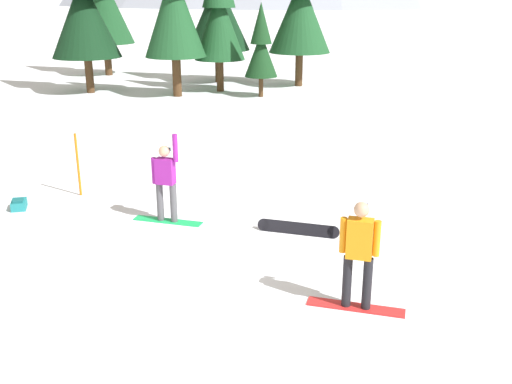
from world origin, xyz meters
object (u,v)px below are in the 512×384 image
object	(u,v)px
snowboarder_midground	(166,181)
pine_tree_young	(301,1)
loose_snowboard_near_right	(298,228)
pine_tree_twin	(217,0)
pine_tree_tall	(219,11)
pine_tree_slender	(261,46)
trail_marker_pole	(78,165)
pine_tree_short	(83,3)
snowboarder_foreground	(359,253)
backpack_teal	(19,204)

from	to	relation	value
snowboarder_midground	pine_tree_young	distance (m)	19.98
loose_snowboard_near_right	pine_tree_twin	world-z (taller)	pine_tree_twin
pine_tree_young	pine_tree_tall	world-z (taller)	pine_tree_young
snowboarder_midground	loose_snowboard_near_right	bearing A→B (deg)	-3.47
pine_tree_slender	pine_tree_young	bearing A→B (deg)	68.61
loose_snowboard_near_right	trail_marker_pole	size ratio (longest dim) A/B	1.12
pine_tree_young	pine_tree_short	bearing A→B (deg)	-158.53
snowboarder_foreground	pine_tree_young	size ratio (longest dim) A/B	0.23
snowboarder_midground	pine_tree_slender	world-z (taller)	pine_tree_slender
backpack_teal	pine_tree_slender	size ratio (longest dim) A/B	0.13
pine_tree_short	pine_tree_tall	xyz separation A→B (m)	(6.22, 1.55, -0.41)
snowboarder_foreground	trail_marker_pole	world-z (taller)	snowboarder_foreground
backpack_teal	pine_tree_slender	world-z (taller)	pine_tree_slender
trail_marker_pole	backpack_teal	bearing A→B (deg)	-129.28
snowboarder_foreground	pine_tree_slender	size ratio (longest dim) A/B	0.42
trail_marker_pole	pine_tree_twin	xyz separation A→B (m)	(-0.94, 18.92, 3.49)
pine_tree_tall	trail_marker_pole	bearing A→B (deg)	-89.38
loose_snowboard_near_right	backpack_teal	size ratio (longest dim) A/B	3.21
backpack_teal	pine_tree_young	size ratio (longest dim) A/B	0.07
snowboarder_foreground	pine_tree_short	bearing A→B (deg)	125.11
loose_snowboard_near_right	pine_tree_young	xyz separation A→B (m)	(-2.10, 19.86, 4.16)
pine_tree_short	pine_tree_tall	distance (m)	6.42
trail_marker_pole	pine_tree_twin	distance (m)	19.26
snowboarder_foreground	pine_tree_slender	distance (m)	19.78
pine_tree_short	pine_tree_tall	size ratio (longest dim) A/B	1.11
loose_snowboard_near_right	pine_tree_twin	xyz separation A→B (m)	(-6.55, 20.43, 4.16)
snowboarder_midground	pine_tree_slender	xyz separation A→B (m)	(-0.59, 16.07, 1.41)
trail_marker_pole	loose_snowboard_near_right	bearing A→B (deg)	-15.01
snowboarder_foreground	pine_tree_short	distance (m)	23.28
pine_tree_short	pine_tree_slender	xyz separation A→B (m)	(8.49, 0.29, -1.90)
snowboarder_midground	pine_tree_short	size ratio (longest dim) A/B	0.26
snowboarder_midground	loose_snowboard_near_right	size ratio (longest dim) A/B	1.13
loose_snowboard_near_right	pine_tree_short	size ratio (longest dim) A/B	0.23
trail_marker_pole	pine_tree_slender	xyz separation A→B (m)	(2.10, 14.74, 1.56)
snowboarder_midground	pine_tree_young	bearing A→B (deg)	87.61
snowboarder_foreground	snowboarder_midground	bearing A→B (deg)	143.58
snowboarder_midground	snowboarder_foreground	bearing A→B (deg)	-36.42
snowboarder_foreground	trail_marker_pole	distance (m)	8.16
snowboarder_foreground	trail_marker_pole	bearing A→B (deg)	147.31
backpack_teal	pine_tree_short	xyz separation A→B (m)	(-5.42, 15.64, 4.13)
loose_snowboard_near_right	pine_tree_slender	world-z (taller)	pine_tree_slender
pine_tree_twin	pine_tree_tall	xyz separation A→B (m)	(0.77, -2.92, -0.44)
trail_marker_pole	pine_tree_young	xyz separation A→B (m)	(3.51, 18.35, 3.50)
trail_marker_pole	snowboarder_midground	bearing A→B (deg)	-26.25
backpack_teal	pine_tree_young	bearing A→B (deg)	77.07
trail_marker_pole	pine_tree_short	size ratio (longest dim) A/B	0.20
pine_tree_young	pine_tree_short	xyz separation A→B (m)	(-9.91, -3.90, -0.04)
snowboarder_foreground	loose_snowboard_near_right	world-z (taller)	snowboarder_foreground
pine_tree_twin	backpack_teal	bearing A→B (deg)	-90.09
pine_tree_short	snowboarder_foreground	bearing A→B (deg)	-54.89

